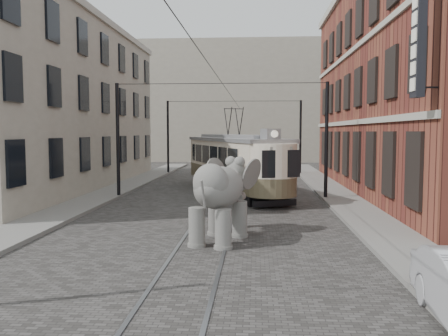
{
  "coord_description": "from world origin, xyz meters",
  "views": [
    {
      "loc": [
        1.63,
        -18.07,
        3.49
      ],
      "look_at": [
        0.41,
        -0.28,
        2.1
      ],
      "focal_mm": 37.5,
      "sensor_mm": 36.0,
      "label": 1
    }
  ],
  "objects": [
    {
      "name": "sidewalk_right",
      "position": [
        6.0,
        0.0,
        0.07
      ],
      "size": [
        2.0,
        60.0,
        0.15
      ],
      "primitive_type": "cube",
      "color": "slate",
      "rests_on": "ground"
    },
    {
      "name": "sidewalk_left",
      "position": [
        -6.5,
        0.0,
        0.07
      ],
      "size": [
        2.0,
        60.0,
        0.15
      ],
      "primitive_type": "cube",
      "color": "slate",
      "rests_on": "ground"
    },
    {
      "name": "brick_building",
      "position": [
        11.0,
        9.0,
        6.0
      ],
      "size": [
        8.0,
        26.0,
        12.0
      ],
      "primitive_type": "cube",
      "color": "maroon",
      "rests_on": "ground"
    },
    {
      "name": "distant_block",
      "position": [
        0.0,
        40.0,
        7.0
      ],
      "size": [
        28.0,
        10.0,
        14.0
      ],
      "primitive_type": "cube",
      "color": "gray",
      "rests_on": "ground"
    },
    {
      "name": "elephant",
      "position": [
        0.47,
        -3.45,
        1.33
      ],
      "size": [
        3.43,
        4.82,
        2.66
      ],
      "primitive_type": null,
      "rotation": [
        0.0,
        0.0,
        -0.26
      ],
      "color": "#66645E",
      "rests_on": "ground"
    },
    {
      "name": "catenary",
      "position": [
        -0.2,
        5.0,
        3.0
      ],
      "size": [
        11.0,
        30.2,
        6.0
      ],
      "primitive_type": null,
      "color": "black",
      "rests_on": "ground"
    },
    {
      "name": "tram_rails",
      "position": [
        0.0,
        0.0,
        0.01
      ],
      "size": [
        1.54,
        80.0,
        0.02
      ],
      "primitive_type": null,
      "color": "slate",
      "rests_on": "ground"
    },
    {
      "name": "stucco_building",
      "position": [
        -11.0,
        10.0,
        5.0
      ],
      "size": [
        7.0,
        24.0,
        10.0
      ],
      "primitive_type": "cube",
      "color": "gray",
      "rests_on": "ground"
    },
    {
      "name": "tram",
      "position": [
        0.35,
        8.7,
        2.42
      ],
      "size": [
        6.72,
        12.28,
        4.84
      ],
      "primitive_type": null,
      "rotation": [
        0.0,
        0.0,
        0.37
      ],
      "color": "beige",
      "rests_on": "ground"
    },
    {
      "name": "ground",
      "position": [
        0.0,
        0.0,
        0.0
      ],
      "size": [
        120.0,
        120.0,
        0.0
      ],
      "primitive_type": "plane",
      "color": "#494644"
    }
  ]
}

